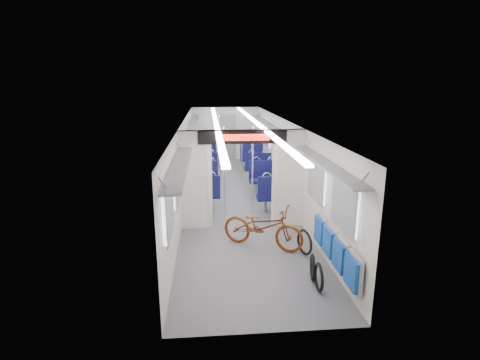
{
  "coord_description": "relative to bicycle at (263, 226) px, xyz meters",
  "views": [
    {
      "loc": [
        -0.77,
        -10.39,
        3.34
      ],
      "look_at": [
        -0.05,
        -1.94,
        1.12
      ],
      "focal_mm": 28.0,
      "sensor_mm": 36.0,
      "label": 1
    }
  ],
  "objects": [
    {
      "name": "stanchion_far_left",
      "position": [
        -0.7,
        5.14,
        0.69
      ],
      "size": [
        0.04,
        0.04,
        2.3
      ],
      "primitive_type": "cylinder",
      "color": "silver",
      "rests_on": "ground"
    },
    {
      "name": "stanchion_far_right",
      "position": [
        0.03,
        5.12,
        0.69
      ],
      "size": [
        0.04,
        0.04,
        2.3
      ],
      "primitive_type": "cylinder",
      "color": "silver",
      "rests_on": "ground"
    },
    {
      "name": "stanchion_near_left",
      "position": [
        -0.7,
        1.88,
        0.69
      ],
      "size": [
        0.04,
        0.04,
        2.3
      ],
      "primitive_type": "cylinder",
      "color": "silver",
      "rests_on": "ground"
    },
    {
      "name": "carriage",
      "position": [
        -0.31,
        2.97,
        1.04
      ],
      "size": [
        12.0,
        12.02,
        2.31
      ],
      "color": "#515456",
      "rests_on": "ground"
    },
    {
      "name": "bike_hoop_a",
      "position": [
        0.68,
        -1.75,
        -0.24
      ],
      "size": [
        0.06,
        0.49,
        0.49
      ],
      "primitive_type": "torus",
      "rotation": [
        1.57,
        0.0,
        1.54
      ],
      "color": "black",
      "rests_on": "ground"
    },
    {
      "name": "seat_bay_far_right",
      "position": [
        0.62,
        6.38,
        0.08
      ],
      "size": [
        0.91,
        2.07,
        1.1
      ],
      "color": "#0E0E3F",
      "rests_on": "ground"
    },
    {
      "name": "flip_bench",
      "position": [
        1.04,
        -1.42,
        0.12
      ],
      "size": [
        0.12,
        2.15,
        0.57
      ],
      "color": "gray",
      "rests_on": "carriage"
    },
    {
      "name": "bike_hoop_c",
      "position": [
        0.78,
        -0.41,
        -0.22
      ],
      "size": [
        0.21,
        0.51,
        0.52
      ],
      "primitive_type": "torus",
      "rotation": [
        1.57,
        0.0,
        1.89
      ],
      "color": "black",
      "rests_on": "ground"
    },
    {
      "name": "bicycle",
      "position": [
        0.0,
        0.0,
        0.0
      ],
      "size": [
        1.83,
        1.39,
        0.92
      ],
      "primitive_type": "imported",
      "rotation": [
        0.0,
        0.0,
        1.06
      ],
      "color": "maroon",
      "rests_on": "ground"
    },
    {
      "name": "seat_bay_near_right",
      "position": [
        0.62,
        3.03,
        0.09
      ],
      "size": [
        0.93,
        2.15,
        1.12
      ],
      "color": "#0E0E3F",
      "rests_on": "ground"
    },
    {
      "name": "bike_hoop_b",
      "position": [
        0.67,
        -1.39,
        -0.25
      ],
      "size": [
        0.13,
        0.47,
        0.47
      ],
      "primitive_type": "torus",
      "rotation": [
        1.57,
        0.0,
        1.39
      ],
      "color": "black",
      "rests_on": "ground"
    },
    {
      "name": "seat_bay_near_left",
      "position": [
        -1.25,
        3.31,
        0.08
      ],
      "size": [
        0.9,
        2.04,
        1.09
      ],
      "color": "#0E0E3F",
      "rests_on": "ground"
    },
    {
      "name": "seat_bay_far_left",
      "position": [
        -1.25,
        6.46,
        0.1
      ],
      "size": [
        0.93,
        2.17,
        1.13
      ],
      "color": "#0E0E3F",
      "rests_on": "ground"
    },
    {
      "name": "stanchion_near_right",
      "position": [
        0.01,
        1.9,
        0.69
      ],
      "size": [
        0.04,
        0.04,
        2.3
      ],
      "primitive_type": "cylinder",
      "color": "silver",
      "rests_on": "ground"
    }
  ]
}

